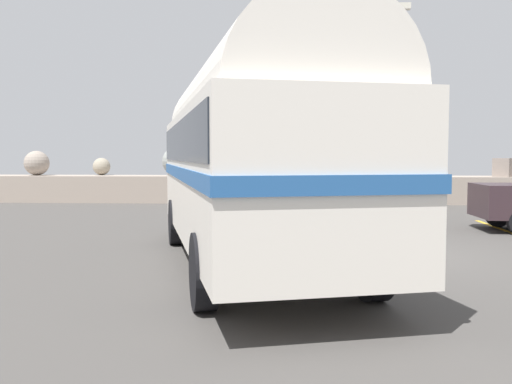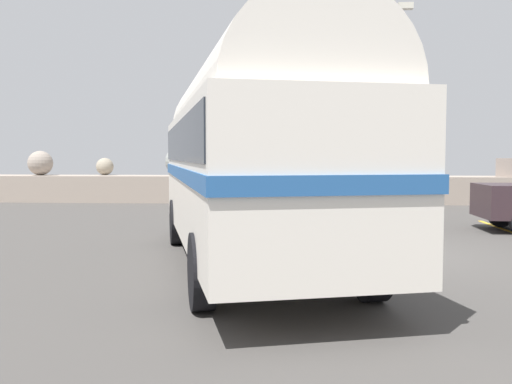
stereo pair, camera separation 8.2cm
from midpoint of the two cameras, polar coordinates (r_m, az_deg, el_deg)
name	(u,v)px [view 1 (the left image)]	position (r m, az deg, el deg)	size (l,w,h in m)	color
ground	(370,254)	(11.12, 11.35, -6.20)	(32.00, 26.00, 0.02)	#44413E
breakwater	(326,185)	(22.74, 7.11, 0.69)	(31.36, 1.91, 2.47)	gray
vintage_coach	(250,148)	(9.50, -0.83, 4.55)	(4.64, 8.91, 3.70)	black
lamp_post	(376,98)	(17.06, 12.01, 9.42)	(1.22, 0.53, 6.45)	#5B5B60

